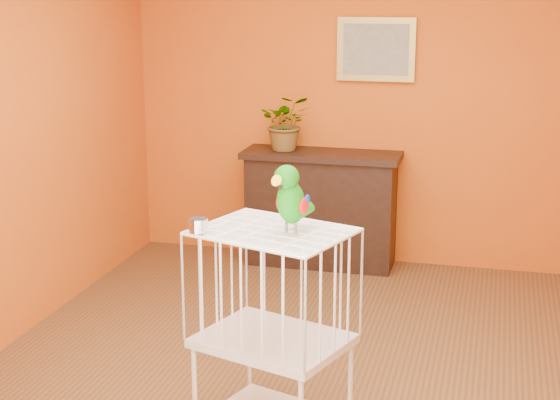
# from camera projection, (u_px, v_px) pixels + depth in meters

# --- Properties ---
(ground) EXTENTS (4.50, 4.50, 0.00)m
(ground) POSITION_uv_depth(u_px,v_px,m) (314.00, 374.00, 5.11)
(ground) COLOR brown
(ground) RESTS_ON ground
(room_shell) EXTENTS (4.50, 4.50, 4.50)m
(room_shell) POSITION_uv_depth(u_px,v_px,m) (317.00, 110.00, 4.72)
(room_shell) COLOR #C65812
(room_shell) RESTS_ON ground
(console_cabinet) EXTENTS (1.27, 0.46, 0.94)m
(console_cabinet) POSITION_uv_depth(u_px,v_px,m) (321.00, 209.00, 6.99)
(console_cabinet) COLOR black
(console_cabinet) RESTS_ON ground
(potted_plant) EXTENTS (0.50, 0.54, 0.35)m
(potted_plant) POSITION_uv_depth(u_px,v_px,m) (286.00, 129.00, 6.90)
(potted_plant) COLOR #26722D
(potted_plant) RESTS_ON console_cabinet
(framed_picture) EXTENTS (0.62, 0.04, 0.50)m
(framed_picture) POSITION_uv_depth(u_px,v_px,m) (376.00, 49.00, 6.76)
(framed_picture) COLOR #A98D3C
(framed_picture) RESTS_ON room_shell
(birdcage) EXTENTS (0.84, 0.74, 1.09)m
(birdcage) POSITION_uv_depth(u_px,v_px,m) (273.00, 330.00, 4.31)
(birdcage) COLOR white
(birdcage) RESTS_ON ground
(feed_cup) EXTENTS (0.10, 0.10, 0.07)m
(feed_cup) POSITION_uv_depth(u_px,v_px,m) (198.00, 225.00, 4.14)
(feed_cup) COLOR silver
(feed_cup) RESTS_ON birdcage
(parrot) EXTENTS (0.19, 0.31, 0.34)m
(parrot) POSITION_uv_depth(u_px,v_px,m) (291.00, 197.00, 4.12)
(parrot) COLOR #59544C
(parrot) RESTS_ON birdcage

